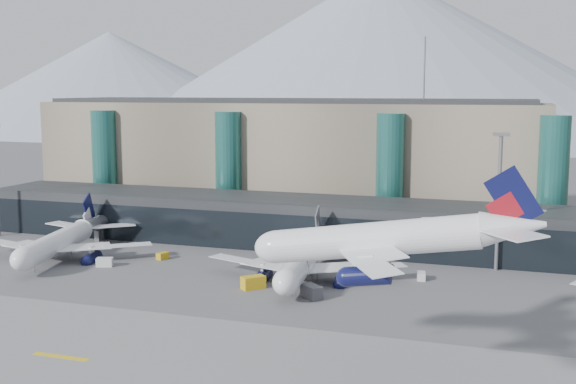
% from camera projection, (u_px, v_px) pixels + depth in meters
% --- Properties ---
extents(ground, '(900.00, 900.00, 0.00)m').
position_uv_depth(ground, '(252.00, 336.00, 98.64)').
color(ground, '#515154').
rests_on(ground, ground).
extents(runway_strip, '(400.00, 40.00, 0.04)m').
position_uv_depth(runway_strip, '(206.00, 377.00, 84.55)').
color(runway_strip, slate).
rests_on(runway_strip, ground).
extents(runway_markings, '(128.00, 1.00, 0.02)m').
position_uv_depth(runway_markings, '(206.00, 376.00, 84.55)').
color(runway_markings, gold).
rests_on(runway_markings, ground).
extents(concourse, '(170.00, 27.00, 10.00)m').
position_uv_depth(concourse, '(351.00, 225.00, 152.15)').
color(concourse, black).
rests_on(concourse, ground).
extents(terminal_main, '(130.00, 30.00, 31.00)m').
position_uv_depth(terminal_main, '(288.00, 158.00, 188.79)').
color(terminal_main, gray).
rests_on(terminal_main, ground).
extents(teal_towers, '(116.40, 19.40, 46.00)m').
position_uv_depth(teal_towers, '(306.00, 172.00, 170.84)').
color(teal_towers, '#23635D').
rests_on(teal_towers, ground).
extents(mountain_ridge, '(910.00, 400.00, 110.00)m').
position_uv_depth(mountain_ridge, '(500.00, 69.00, 443.96)').
color(mountain_ridge, gray).
rests_on(mountain_ridge, ground).
extents(lightmast_mid, '(3.00, 1.20, 25.60)m').
position_uv_depth(lightmast_mid, '(499.00, 194.00, 132.26)').
color(lightmast_mid, slate).
rests_on(lightmast_mid, ground).
extents(hero_jet, '(33.44, 34.72, 11.17)m').
position_uv_depth(hero_jet, '(403.00, 230.00, 80.85)').
color(hero_jet, white).
rests_on(hero_jet, ground).
extents(jet_parked_left, '(37.64, 38.43, 12.37)m').
position_uv_depth(jet_parked_left, '(64.00, 233.00, 144.96)').
color(jet_parked_left, white).
rests_on(jet_parked_left, ground).
extents(jet_parked_mid, '(37.68, 37.47, 12.21)m').
position_uv_depth(jet_parked_mid, '(306.00, 251.00, 129.26)').
color(jet_parked_mid, white).
rests_on(jet_parked_mid, ground).
extents(veh_a, '(3.39, 2.60, 1.68)m').
position_uv_depth(veh_a, '(105.00, 262.00, 137.04)').
color(veh_a, silver).
rests_on(veh_a, ground).
extents(veh_b, '(2.14, 2.68, 1.35)m').
position_uv_depth(veh_b, '(163.00, 256.00, 142.90)').
color(veh_b, gold).
rests_on(veh_b, ground).
extents(veh_c, '(4.26, 4.09, 2.15)m').
position_uv_depth(veh_c, '(312.00, 292.00, 116.22)').
color(veh_c, '#46464B').
rests_on(veh_c, ground).
extents(veh_g, '(1.82, 2.63, 1.41)m').
position_uv_depth(veh_g, '(421.00, 276.00, 127.38)').
color(veh_g, silver).
rests_on(veh_g, ground).
extents(veh_h, '(4.16, 4.29, 2.17)m').
position_uv_depth(veh_h, '(253.00, 282.00, 121.76)').
color(veh_h, gold).
rests_on(veh_h, ground).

